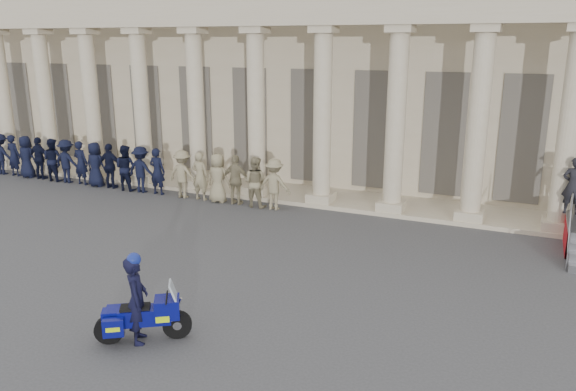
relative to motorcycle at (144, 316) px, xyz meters
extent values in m
plane|color=#3C3C3E|center=(-1.45, 2.42, -0.53)|extent=(90.00, 90.00, 0.00)
cube|color=tan|center=(-1.45, 17.42, 3.97)|extent=(40.00, 10.00, 9.00)
cube|color=tan|center=(-1.45, 11.22, -0.45)|extent=(40.00, 2.60, 0.15)
cube|color=tan|center=(-1.45, 10.42, 6.26)|extent=(35.80, 1.00, 1.00)
cube|color=tan|center=(-15.75, 10.42, -0.23)|extent=(0.90, 0.90, 0.30)
cylinder|color=tan|center=(-15.75, 10.42, 2.72)|extent=(0.64, 0.64, 5.60)
cube|color=tan|center=(-13.15, 10.42, -0.23)|extent=(0.90, 0.90, 0.30)
cylinder|color=tan|center=(-13.15, 10.42, 2.72)|extent=(0.64, 0.64, 5.60)
cube|color=tan|center=(-13.15, 10.42, 5.64)|extent=(0.85, 0.85, 0.24)
cube|color=tan|center=(-10.55, 10.42, -0.23)|extent=(0.90, 0.90, 0.30)
cylinder|color=tan|center=(-10.55, 10.42, 2.72)|extent=(0.64, 0.64, 5.60)
cube|color=tan|center=(-10.55, 10.42, 5.64)|extent=(0.85, 0.85, 0.24)
cube|color=tan|center=(-7.95, 10.42, -0.23)|extent=(0.90, 0.90, 0.30)
cylinder|color=tan|center=(-7.95, 10.42, 2.72)|extent=(0.64, 0.64, 5.60)
cube|color=tan|center=(-7.95, 10.42, 5.64)|extent=(0.85, 0.85, 0.24)
cube|color=tan|center=(-5.35, 10.42, -0.23)|extent=(0.90, 0.90, 0.30)
cylinder|color=tan|center=(-5.35, 10.42, 2.72)|extent=(0.64, 0.64, 5.60)
cube|color=tan|center=(-5.35, 10.42, 5.64)|extent=(0.85, 0.85, 0.24)
cube|color=tan|center=(-2.75, 10.42, -0.23)|extent=(0.90, 0.90, 0.30)
cylinder|color=tan|center=(-2.75, 10.42, 2.72)|extent=(0.64, 0.64, 5.60)
cube|color=tan|center=(-2.75, 10.42, 5.64)|extent=(0.85, 0.85, 0.24)
cube|color=tan|center=(-0.15, 10.42, -0.23)|extent=(0.90, 0.90, 0.30)
cylinder|color=tan|center=(-0.15, 10.42, 2.72)|extent=(0.64, 0.64, 5.60)
cube|color=tan|center=(-0.15, 10.42, 5.64)|extent=(0.85, 0.85, 0.24)
cube|color=tan|center=(2.45, 10.42, -0.23)|extent=(0.90, 0.90, 0.30)
cylinder|color=tan|center=(2.45, 10.42, 2.72)|extent=(0.64, 0.64, 5.60)
cube|color=tan|center=(2.45, 10.42, 5.64)|extent=(0.85, 0.85, 0.24)
cube|color=tan|center=(5.05, 10.42, -0.23)|extent=(0.90, 0.90, 0.30)
cylinder|color=tan|center=(5.05, 10.42, 2.72)|extent=(0.64, 0.64, 5.60)
cube|color=tan|center=(5.05, 10.42, 5.64)|extent=(0.85, 0.85, 0.24)
cube|color=tan|center=(7.65, 10.42, -0.23)|extent=(0.90, 0.90, 0.30)
cylinder|color=tan|center=(7.65, 10.42, 2.72)|extent=(0.64, 0.64, 5.60)
cube|color=black|center=(-17.05, 12.44, 2.02)|extent=(1.30, 0.12, 4.20)
cube|color=black|center=(-14.45, 12.44, 2.02)|extent=(1.30, 0.12, 4.20)
cube|color=black|center=(-11.85, 12.44, 2.02)|extent=(1.30, 0.12, 4.20)
cube|color=black|center=(-9.25, 12.44, 2.02)|extent=(1.30, 0.12, 4.20)
cube|color=black|center=(-6.65, 12.44, 2.02)|extent=(1.30, 0.12, 4.20)
cube|color=black|center=(-4.05, 12.44, 2.02)|extent=(1.30, 0.12, 4.20)
cube|color=black|center=(-1.45, 12.44, 2.02)|extent=(1.30, 0.12, 4.20)
cube|color=black|center=(1.15, 12.44, 2.02)|extent=(1.30, 0.12, 4.20)
cube|color=black|center=(3.75, 12.44, 2.02)|extent=(1.30, 0.12, 4.20)
cube|color=black|center=(6.35, 12.44, 2.02)|extent=(1.30, 0.12, 4.20)
imported|color=black|center=(-14.97, 9.27, 0.39)|extent=(1.18, 0.68, 1.83)
imported|color=black|center=(-14.20, 9.27, 0.39)|extent=(0.67, 0.44, 1.83)
imported|color=black|center=(-13.43, 9.27, 0.39)|extent=(0.89, 0.58, 1.83)
imported|color=black|center=(-12.66, 9.27, 0.39)|extent=(1.07, 0.45, 1.83)
imported|color=black|center=(-11.89, 9.27, 0.39)|extent=(0.89, 0.69, 1.83)
imported|color=black|center=(-11.12, 9.27, 0.39)|extent=(1.18, 0.68, 1.83)
imported|color=black|center=(-10.35, 9.27, 0.39)|extent=(0.67, 0.44, 1.83)
imported|color=black|center=(-9.58, 9.27, 0.39)|extent=(0.89, 0.58, 1.83)
imported|color=black|center=(-8.81, 9.27, 0.39)|extent=(1.07, 0.45, 1.83)
imported|color=black|center=(-8.04, 9.27, 0.39)|extent=(0.89, 0.69, 1.83)
imported|color=black|center=(-7.27, 9.27, 0.39)|extent=(1.18, 0.68, 1.83)
imported|color=black|center=(-6.50, 9.27, 0.39)|extent=(0.67, 0.44, 1.83)
imported|color=gray|center=(-5.34, 9.27, 0.39)|extent=(1.18, 0.68, 1.83)
imported|color=gray|center=(-4.57, 9.27, 0.39)|extent=(0.67, 0.44, 1.83)
imported|color=gray|center=(-3.80, 9.27, 0.39)|extent=(0.89, 0.58, 1.83)
imported|color=gray|center=(-3.03, 9.27, 0.39)|extent=(1.07, 0.45, 1.83)
imported|color=gray|center=(-2.26, 9.27, 0.39)|extent=(0.89, 0.69, 1.83)
imported|color=gray|center=(-1.49, 9.27, 0.39)|extent=(1.18, 0.68, 1.83)
cube|color=#9D0C14|center=(7.86, 9.70, -0.16)|extent=(0.04, 2.98, 0.74)
imported|color=black|center=(7.93, 9.90, 1.17)|extent=(0.63, 0.41, 1.71)
cylinder|color=black|center=(0.54, 0.35, -0.24)|extent=(0.56, 0.42, 0.58)
cylinder|color=black|center=(-0.57, -0.37, -0.24)|extent=(0.56, 0.42, 0.58)
cube|color=navy|center=(0.02, 0.01, 0.02)|extent=(1.05, 0.86, 0.34)
cube|color=navy|center=(0.39, 0.25, 0.16)|extent=(0.66, 0.65, 0.40)
cube|color=silver|center=(0.39, 0.25, -0.04)|extent=(0.31, 0.33, 0.11)
cube|color=#B2BFCC|center=(0.52, 0.34, 0.46)|extent=(0.38, 0.44, 0.47)
cube|color=black|center=(-0.12, -0.08, 0.19)|extent=(0.64, 0.56, 0.09)
cube|color=navy|center=(-0.53, -0.35, 0.09)|extent=(0.42, 0.42, 0.19)
cube|color=navy|center=(-0.30, -0.54, -0.04)|extent=(0.44, 0.38, 0.35)
cube|color=#C7F00C|center=(-0.30, -0.54, -0.04)|extent=(0.34, 0.32, 0.09)
cube|color=navy|center=(-0.61, -0.06, -0.04)|extent=(0.44, 0.38, 0.35)
cube|color=#C7F00C|center=(-0.61, -0.06, -0.04)|extent=(0.34, 0.32, 0.09)
cylinder|color=silver|center=(-0.46, -0.05, -0.26)|extent=(0.49, 0.36, 0.09)
cylinder|color=black|center=(0.39, 0.25, 0.37)|extent=(0.36, 0.53, 0.03)
imported|color=black|center=(-0.09, -0.06, 0.37)|extent=(0.72, 0.78, 1.79)
sphere|color=navy|center=(-0.09, -0.06, 1.21)|extent=(0.28, 0.28, 0.28)
camera|label=1|loc=(6.70, -8.06, 5.28)|focal=35.00mm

